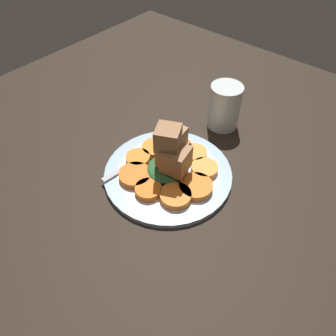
# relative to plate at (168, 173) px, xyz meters

# --- Properties ---
(table_slab) EXTENTS (1.20, 1.20, 0.02)m
(table_slab) POSITION_rel_plate_xyz_m (0.00, 0.00, -0.02)
(table_slab) COLOR black
(table_slab) RESTS_ON ground
(plate) EXTENTS (0.25, 0.25, 0.01)m
(plate) POSITION_rel_plate_xyz_m (0.00, 0.00, 0.00)
(plate) COLOR #99B7D1
(plate) RESTS_ON table_slab
(carrot_slice_0) EXTENTS (0.06, 0.06, 0.01)m
(carrot_slice_0) POSITION_rel_plate_xyz_m (0.00, 0.07, 0.01)
(carrot_slice_0) COLOR orange
(carrot_slice_0) RESTS_ON plate
(carrot_slice_1) EXTENTS (0.05, 0.05, 0.01)m
(carrot_slice_1) POSITION_rel_plate_xyz_m (-0.05, 0.05, 0.01)
(carrot_slice_1) COLOR #F9963A
(carrot_slice_1) RESTS_ON plate
(carrot_slice_2) EXTENTS (0.05, 0.05, 0.01)m
(carrot_slice_2) POSITION_rel_plate_xyz_m (-0.07, 0.01, 0.01)
(carrot_slice_2) COLOR orange
(carrot_slice_2) RESTS_ON plate
(carrot_slice_3) EXTENTS (0.06, 0.06, 0.01)m
(carrot_slice_3) POSITION_rel_plate_xyz_m (-0.06, -0.03, 0.01)
(carrot_slice_3) COLOR orange
(carrot_slice_3) RESTS_ON plate
(carrot_slice_4) EXTENTS (0.05, 0.05, 0.01)m
(carrot_slice_4) POSITION_rel_plate_xyz_m (-0.03, -0.06, 0.01)
(carrot_slice_4) COLOR orange
(carrot_slice_4) RESTS_ON plate
(carrot_slice_5) EXTENTS (0.05, 0.05, 0.01)m
(carrot_slice_5) POSITION_rel_plate_xyz_m (0.02, -0.07, 0.01)
(carrot_slice_5) COLOR orange
(carrot_slice_5) RESTS_ON plate
(carrot_slice_6) EXTENTS (0.06, 0.06, 0.01)m
(carrot_slice_6) POSITION_rel_plate_xyz_m (0.05, -0.04, 0.01)
(carrot_slice_6) COLOR orange
(carrot_slice_6) RESTS_ON plate
(carrot_slice_7) EXTENTS (0.05, 0.05, 0.01)m
(carrot_slice_7) POSITION_rel_plate_xyz_m (0.06, 0.01, 0.01)
(carrot_slice_7) COLOR orange
(carrot_slice_7) RESTS_ON plate
(carrot_slice_8) EXTENTS (0.06, 0.06, 0.01)m
(carrot_slice_8) POSITION_rel_plate_xyz_m (0.04, 0.05, 0.01)
(carrot_slice_8) COLOR orange
(carrot_slice_8) RESTS_ON plate
(center_pile) EXTENTS (0.09, 0.09, 0.11)m
(center_pile) POSITION_rel_plate_xyz_m (-0.00, 0.00, 0.05)
(center_pile) COLOR #2D6033
(center_pile) RESTS_ON plate
(fork) EXTENTS (0.18, 0.04, 0.00)m
(fork) POSITION_rel_plate_xyz_m (0.01, -0.07, 0.01)
(fork) COLOR #B2B2B7
(fork) RESTS_ON plate
(water_glass) EXTENTS (0.07, 0.07, 0.10)m
(water_glass) POSITION_rel_plate_xyz_m (-0.20, -0.01, 0.05)
(water_glass) COLOR silver
(water_glass) RESTS_ON table_slab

